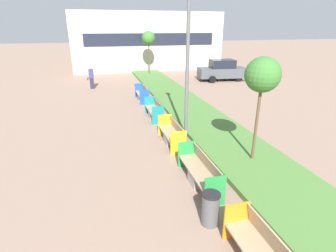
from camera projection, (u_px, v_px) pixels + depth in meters
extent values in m
cube|color=#4C7A38|center=(208.00, 124.00, 12.92)|extent=(2.80, 120.00, 0.18)
cube|color=#B2AD9E|center=(144.00, 40.00, 31.46)|extent=(16.32, 8.75, 6.14)
cube|color=#1E2333|center=(151.00, 39.00, 27.36)|extent=(13.71, 0.08, 1.20)
cube|color=tan|center=(276.00, 243.00, 5.04)|extent=(0.14, 1.89, 0.48)
cube|color=orange|center=(236.00, 221.00, 5.96)|extent=(0.62, 0.04, 0.94)
cube|color=#9E9B96|center=(199.00, 178.00, 8.13)|extent=(0.52, 0.60, 0.42)
cube|color=tan|center=(199.00, 171.00, 8.05)|extent=(0.58, 2.27, 0.05)
cube|color=tan|center=(208.00, 163.00, 8.02)|extent=(0.14, 2.18, 0.48)
cube|color=#238C3D|center=(215.00, 192.00, 6.99)|extent=(0.62, 0.04, 0.94)
cube|color=#238C3D|center=(187.00, 154.00, 9.08)|extent=(0.62, 0.04, 0.94)
cube|color=#9E9B96|center=(171.00, 139.00, 10.98)|extent=(0.52, 0.60, 0.42)
cube|color=tan|center=(171.00, 134.00, 10.89)|extent=(0.58, 2.02, 0.05)
cube|color=tan|center=(177.00, 127.00, 10.87)|extent=(0.14, 1.94, 0.48)
cube|color=yellow|center=(178.00, 143.00, 9.95)|extent=(0.62, 0.04, 0.94)
cube|color=yellow|center=(165.00, 125.00, 11.81)|extent=(0.62, 0.04, 0.94)
cube|color=#9E9B96|center=(154.00, 114.00, 14.02)|extent=(0.52, 0.60, 0.42)
cube|color=tan|center=(154.00, 110.00, 13.94)|extent=(0.58, 1.96, 0.05)
cube|color=tan|center=(159.00, 105.00, 13.92)|extent=(0.14, 1.88, 0.48)
cube|color=#197A7F|center=(158.00, 115.00, 13.03)|extent=(0.62, 0.04, 0.94)
cube|color=#197A7F|center=(150.00, 105.00, 14.83)|extent=(0.62, 0.04, 0.94)
cube|color=#9E9B96|center=(142.00, 97.00, 17.39)|extent=(0.52, 0.60, 0.42)
cube|color=tan|center=(142.00, 94.00, 17.30)|extent=(0.58, 2.00, 0.05)
cube|color=tan|center=(146.00, 90.00, 17.28)|extent=(0.14, 1.92, 0.48)
cube|color=blue|center=(145.00, 97.00, 16.37)|extent=(0.62, 0.04, 0.94)
cube|color=blue|center=(139.00, 90.00, 18.21)|extent=(0.62, 0.04, 0.94)
cylinder|color=#4C4F51|center=(210.00, 210.00, 6.40)|extent=(0.43, 0.43, 0.83)
cylinder|color=black|center=(211.00, 195.00, 6.25)|extent=(0.45, 0.45, 0.05)
cylinder|color=#56595B|center=(187.00, 60.00, 10.03)|extent=(0.14, 0.14, 6.80)
cylinder|color=brown|center=(256.00, 126.00, 8.96)|extent=(0.10, 0.10, 2.86)
sphere|color=#38702D|center=(263.00, 75.00, 8.34)|extent=(1.15, 1.15, 1.15)
cylinder|color=brown|center=(149.00, 59.00, 25.75)|extent=(0.10, 0.10, 3.26)
sphere|color=#38702D|center=(149.00, 38.00, 25.05)|extent=(1.27, 1.27, 1.27)
cube|color=#232633|center=(92.00, 83.00, 20.64)|extent=(0.30, 0.22, 0.84)
cube|color=navy|center=(91.00, 74.00, 20.37)|extent=(0.38, 0.24, 0.68)
sphere|color=tan|center=(90.00, 68.00, 20.20)|extent=(0.23, 0.23, 0.23)
cube|color=maroon|center=(88.00, 79.00, 20.43)|extent=(0.12, 0.20, 0.18)
cube|color=#474C51|center=(222.00, 72.00, 23.76)|extent=(4.40, 2.31, 0.84)
cube|color=black|center=(222.00, 64.00, 23.48)|extent=(2.29, 1.82, 0.72)
cylinder|color=black|center=(239.00, 78.00, 23.41)|extent=(0.60, 0.20, 0.60)
cylinder|color=black|center=(229.00, 75.00, 25.03)|extent=(0.60, 0.20, 0.60)
cylinder|color=black|center=(213.00, 80.00, 22.79)|extent=(0.60, 0.20, 0.60)
cylinder|color=black|center=(205.00, 76.00, 24.41)|extent=(0.60, 0.20, 0.60)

